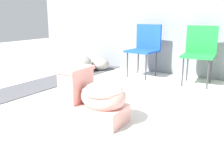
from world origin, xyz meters
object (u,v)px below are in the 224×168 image
(boulder_far, at_px, (78,63))
(folding_chair_middle, at_px, (200,49))
(boulder_near, at_px, (100,64))
(folding_chair_left, at_px, (145,45))
(toilet, at_px, (95,99))

(boulder_far, bearing_deg, folding_chair_middle, 12.05)
(boulder_near, relative_size, boulder_far, 0.66)
(folding_chair_left, xyz_separation_m, folding_chair_middle, (0.88, -0.01, 0.00))
(folding_chair_left, relative_size, boulder_far, 1.72)
(boulder_near, distance_m, boulder_far, 0.42)
(folding_chair_left, distance_m, boulder_far, 1.22)
(toilet, bearing_deg, boulder_far, 131.43)
(folding_chair_left, bearing_deg, boulder_far, -65.99)
(boulder_far, bearing_deg, folding_chair_left, 21.47)
(folding_chair_middle, bearing_deg, folding_chair_left, -97.80)
(toilet, relative_size, boulder_near, 2.05)
(toilet, relative_size, folding_chair_left, 0.78)
(folding_chair_left, bearing_deg, folding_chair_middle, 92.07)
(folding_chair_left, xyz_separation_m, boulder_far, (-1.08, -0.43, -0.35))
(folding_chair_middle, distance_m, boulder_near, 1.78)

